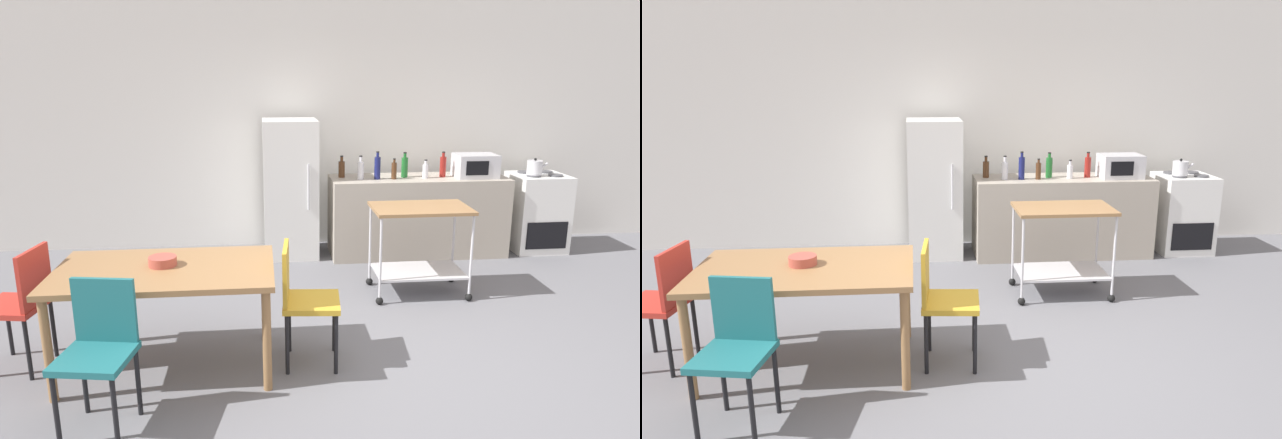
% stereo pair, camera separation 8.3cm
% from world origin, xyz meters
% --- Properties ---
extents(ground_plane, '(12.00, 12.00, 0.00)m').
position_xyz_m(ground_plane, '(0.00, 0.00, 0.00)').
color(ground_plane, slate).
extents(back_wall, '(8.40, 0.12, 2.90)m').
position_xyz_m(back_wall, '(0.00, 3.20, 1.45)').
color(back_wall, silver).
rests_on(back_wall, ground_plane).
extents(kitchen_counter, '(2.00, 0.64, 0.90)m').
position_xyz_m(kitchen_counter, '(0.90, 2.60, 0.45)').
color(kitchen_counter, '#A89E8E').
rests_on(kitchen_counter, ground_plane).
extents(dining_table, '(1.50, 0.90, 0.75)m').
position_xyz_m(dining_table, '(-1.55, 0.19, 0.67)').
color(dining_table, olive).
rests_on(dining_table, ground_plane).
extents(chair_red, '(0.46, 0.46, 0.89)m').
position_xyz_m(chair_red, '(-2.56, 0.27, 0.52)').
color(chair_red, '#B72D23').
rests_on(chair_red, ground_plane).
extents(chair_teal, '(0.46, 0.46, 0.89)m').
position_xyz_m(chair_teal, '(-1.84, -0.49, 0.52)').
color(chair_teal, '#1E666B').
rests_on(chair_teal, ground_plane).
extents(chair_mustard, '(0.43, 0.43, 0.89)m').
position_xyz_m(chair_mustard, '(-0.60, 0.15, 0.52)').
color(chair_mustard, gold).
rests_on(chair_mustard, ground_plane).
extents(stove_oven, '(0.60, 0.61, 0.92)m').
position_xyz_m(stove_oven, '(2.35, 2.62, 0.45)').
color(stove_oven, white).
rests_on(stove_oven, ground_plane).
extents(refrigerator, '(0.60, 0.63, 1.55)m').
position_xyz_m(refrigerator, '(-0.55, 2.70, 0.78)').
color(refrigerator, white).
rests_on(refrigerator, ground_plane).
extents(kitchen_cart, '(0.91, 0.57, 0.85)m').
position_xyz_m(kitchen_cart, '(0.59, 1.38, 0.57)').
color(kitchen_cart, olive).
rests_on(kitchen_cart, ground_plane).
extents(bottle_vinegar, '(0.07, 0.07, 0.25)m').
position_xyz_m(bottle_vinegar, '(0.03, 2.68, 1.00)').
color(bottle_vinegar, '#4C2D19').
rests_on(bottle_vinegar, kitchen_counter).
extents(bottle_hot_sauce, '(0.07, 0.07, 0.26)m').
position_xyz_m(bottle_hot_sauce, '(0.22, 2.54, 1.00)').
color(bottle_hot_sauce, silver).
rests_on(bottle_hot_sauce, kitchen_counter).
extents(bottle_sparkling_water, '(0.07, 0.07, 0.31)m').
position_xyz_m(bottle_sparkling_water, '(0.41, 2.52, 1.03)').
color(bottle_sparkling_water, navy).
rests_on(bottle_sparkling_water, kitchen_counter).
extents(bottle_sesame_oil, '(0.06, 0.06, 0.23)m').
position_xyz_m(bottle_sesame_oil, '(0.59, 2.51, 1.00)').
color(bottle_sesame_oil, '#4C2D19').
rests_on(bottle_sesame_oil, kitchen_counter).
extents(bottle_soy_sauce, '(0.07, 0.07, 0.28)m').
position_xyz_m(bottle_soy_sauce, '(0.74, 2.61, 1.02)').
color(bottle_soy_sauce, '#1E6628').
rests_on(bottle_soy_sauce, kitchen_counter).
extents(bottle_wine, '(0.06, 0.06, 0.21)m').
position_xyz_m(bottle_wine, '(0.96, 2.54, 0.98)').
color(bottle_wine, silver).
rests_on(bottle_wine, kitchen_counter).
extents(bottle_olive_oil, '(0.07, 0.07, 0.29)m').
position_xyz_m(bottle_olive_oil, '(1.18, 2.59, 1.02)').
color(bottle_olive_oil, maroon).
rests_on(bottle_olive_oil, kitchen_counter).
extents(microwave, '(0.46, 0.35, 0.26)m').
position_xyz_m(microwave, '(1.54, 2.54, 1.03)').
color(microwave, silver).
rests_on(microwave, kitchen_counter).
extents(fruit_bowl, '(0.19, 0.19, 0.07)m').
position_xyz_m(fruit_bowl, '(-1.57, 0.23, 0.78)').
color(fruit_bowl, '#B24C3F').
rests_on(fruit_bowl, dining_table).
extents(kettle, '(0.24, 0.17, 0.19)m').
position_xyz_m(kettle, '(2.23, 2.52, 1.00)').
color(kettle, silver).
rests_on(kettle, stove_oven).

